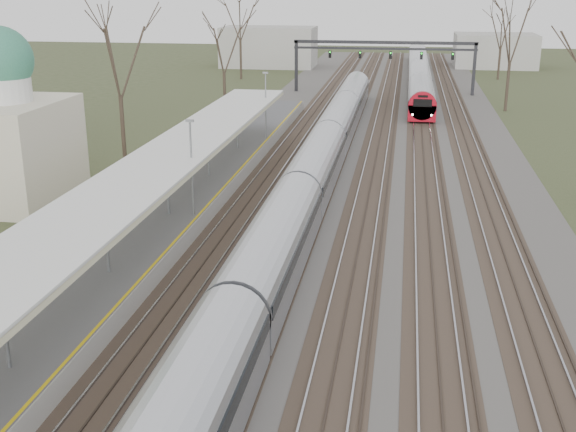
% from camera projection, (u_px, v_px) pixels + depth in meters
% --- Properties ---
extents(track_bed, '(24.00, 160.00, 0.22)m').
position_uv_depth(track_bed, '(368.00, 150.00, 56.43)').
color(track_bed, '#474442').
rests_on(track_bed, ground).
extents(platform, '(3.50, 69.00, 1.00)m').
position_uv_depth(platform, '(189.00, 204.00, 41.30)').
color(platform, '#9E9B93').
rests_on(platform, ground).
extents(canopy, '(4.10, 50.00, 3.11)m').
position_uv_depth(canopy, '(160.00, 165.00, 35.99)').
color(canopy, slate).
rests_on(canopy, platform).
extents(signal_gantry, '(21.00, 0.59, 6.08)m').
position_uv_depth(signal_gantry, '(385.00, 51.00, 83.05)').
color(signal_gantry, black).
rests_on(signal_gantry, ground).
extents(tree_west_far, '(5.50, 5.50, 11.33)m').
position_uv_depth(tree_west_far, '(117.00, 51.00, 50.02)').
color(tree_west_far, '#2D231C').
rests_on(tree_west_far, ground).
extents(train_near, '(2.62, 75.21, 3.05)m').
position_uv_depth(train_near, '(315.00, 167.00, 45.56)').
color(train_near, '#9B9DA5').
rests_on(train_near, ground).
extents(train_far, '(2.62, 60.21, 3.05)m').
position_uv_depth(train_far, '(419.00, 71.00, 93.96)').
color(train_far, '#9B9DA5').
rests_on(train_far, ground).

